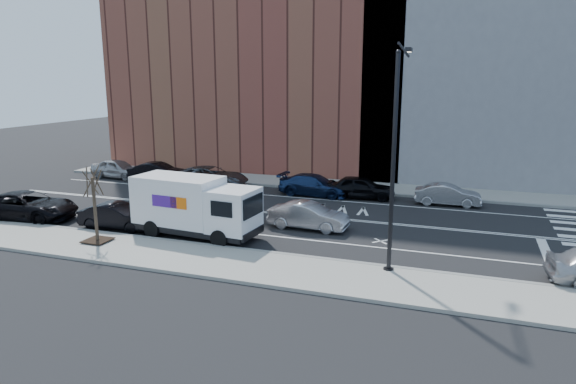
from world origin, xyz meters
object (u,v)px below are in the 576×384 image
Objects in this scene: fedex_van at (195,206)px; far_parked_a at (118,169)px; far_parked_b at (158,172)px; driving_sedan at (308,216)px.

fedex_van is 1.53× the size of far_parked_a.
far_parked_a reaches higher than far_parked_b.
far_parked_a reaches higher than driving_sedan.
far_parked_a is at bearing 78.20° from far_parked_b.
far_parked_a is 20.54m from driving_sedan.
far_parked_b is 1.07× the size of driving_sedan.
fedex_van is 1.49× the size of far_parked_b.
far_parked_a is 0.97× the size of far_parked_b.
fedex_van reaches higher than far_parked_b.
fedex_van is 6.08m from driving_sedan.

